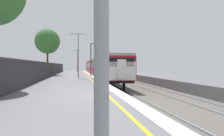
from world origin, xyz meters
name	(u,v)px	position (x,y,z in m)	size (l,w,h in m)	color
ground	(159,104)	(2.64, 0.00, -0.61)	(17.40, 110.00, 1.21)	slate
commuter_train_at_platform	(99,67)	(2.10, 29.26, 1.27)	(2.83, 42.92, 3.81)	maroon
signal_gantry	(93,55)	(0.62, 23.94, 3.16)	(1.10, 0.24, 5.06)	#47474C
speed_limit_sign	(91,65)	(0.25, 21.91, 1.53)	(0.59, 0.08, 2.38)	#59595B
platform_lamp_mid	(78,52)	(-1.69, 15.63, 3.21)	(2.00, 0.20, 5.41)	#93999E
platform_lamp_far	(77,59)	(-1.69, 41.22, 3.10)	(2.00, 0.20, 5.21)	#93999E
platform_back_fence	(5,76)	(-5.45, 0.00, 1.00)	(0.07, 99.00, 1.91)	#282B2D
background_tree_centre	(48,42)	(-6.37, 25.28, 5.23)	(3.95, 3.95, 7.34)	#473323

